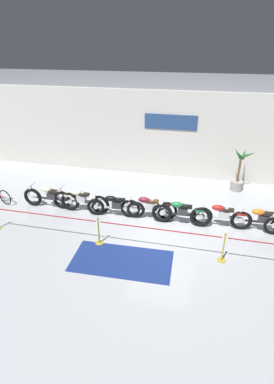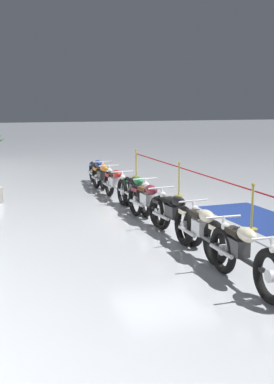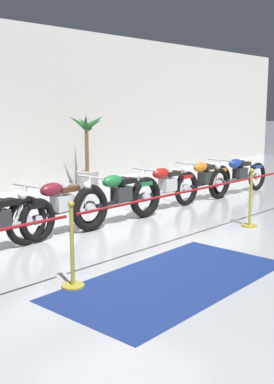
{
  "view_description": "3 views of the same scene",
  "coord_description": "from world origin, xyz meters",
  "px_view_note": "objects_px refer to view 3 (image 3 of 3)",
  "views": [
    {
      "loc": [
        1.11,
        -9.15,
        6.25
      ],
      "look_at": [
        -1.25,
        1.19,
        0.85
      ],
      "focal_mm": 28.0,
      "sensor_mm": 36.0,
      "label": 1
    },
    {
      "loc": [
        -11.04,
        4.4,
        2.77
      ],
      "look_at": [
        -0.08,
        0.77,
        0.63
      ],
      "focal_mm": 45.0,
      "sensor_mm": 36.0,
      "label": 2
    },
    {
      "loc": [
        -5.47,
        -5.59,
        2.13
      ],
      "look_at": [
        1.34,
        0.85,
        0.46
      ],
      "focal_mm": 45.0,
      "sensor_mm": 36.0,
      "label": 3
    }
  ],
  "objects_px": {
    "potted_palm_left_of_row": "(87,160)",
    "floor_banner": "(172,280)",
    "motorcycle_blue_7": "(239,175)",
    "stanchion_far_left": "(111,217)",
    "motorcycle_maroon_3": "(60,207)",
    "stanchion_mid_left": "(72,258)",
    "motorcycle_red_5": "(166,187)",
    "stanchion_mid_right": "(250,207)",
    "motorcycle_green_4": "(119,198)",
    "motorcycle_orange_6": "(204,180)"
  },
  "relations": [
    {
      "from": "potted_palm_left_of_row",
      "to": "floor_banner",
      "type": "relative_size",
      "value": 0.63
    },
    {
      "from": "motorcycle_blue_7",
      "to": "potted_palm_left_of_row",
      "type": "bearing_deg",
      "value": 117.98
    },
    {
      "from": "stanchion_far_left",
      "to": "floor_banner",
      "type": "bearing_deg",
      "value": -63.23
    },
    {
      "from": "motorcycle_maroon_3",
      "to": "stanchion_mid_left",
      "type": "bearing_deg",
      "value": -124.16
    },
    {
      "from": "motorcycle_red_5",
      "to": "stanchion_mid_right",
      "type": "distance_m",
      "value": 1.99
    },
    {
      "from": "motorcycle_blue_7",
      "to": "floor_banner",
      "type": "bearing_deg",
      "value": -155.58
    },
    {
      "from": "motorcycle_blue_7",
      "to": "potted_palm_left_of_row",
      "type": "height_order",
      "value": "potted_palm_left_of_row"
    },
    {
      "from": "motorcycle_green_4",
      "to": "floor_banner",
      "type": "height_order",
      "value": "motorcycle_green_4"
    },
    {
      "from": "motorcycle_maroon_3",
      "to": "stanchion_far_left",
      "type": "bearing_deg",
      "value": -109.64
    },
    {
      "from": "motorcycle_orange_6",
      "to": "floor_banner",
      "type": "relative_size",
      "value": 0.69
    },
    {
      "from": "motorcycle_green_4",
      "to": "motorcycle_red_5",
      "type": "bearing_deg",
      "value": 5.28
    },
    {
      "from": "motorcycle_blue_7",
      "to": "floor_banner",
      "type": "xyz_separation_m",
      "value": [
        -5.73,
        -2.6,
        -0.46
      ]
    },
    {
      "from": "motorcycle_green_4",
      "to": "floor_banner",
      "type": "bearing_deg",
      "value": -121.89
    },
    {
      "from": "motorcycle_red_5",
      "to": "motorcycle_blue_7",
      "type": "bearing_deg",
      "value": -2.35
    },
    {
      "from": "stanchion_mid_left",
      "to": "stanchion_mid_right",
      "type": "xyz_separation_m",
      "value": [
        4.08,
        0.0,
        0.0
      ]
    },
    {
      "from": "motorcycle_red_5",
      "to": "motorcycle_orange_6",
      "type": "distance_m",
      "value": 1.39
    },
    {
      "from": "stanchion_mid_right",
      "to": "motorcycle_green_4",
      "type": "bearing_deg",
      "value": 128.73
    },
    {
      "from": "motorcycle_blue_7",
      "to": "floor_banner",
      "type": "relative_size",
      "value": 0.76
    },
    {
      "from": "stanchion_far_left",
      "to": "motorcycle_orange_6",
      "type": "bearing_deg",
      "value": 22.54
    },
    {
      "from": "motorcycle_orange_6",
      "to": "stanchion_far_left",
      "type": "xyz_separation_m",
      "value": [
        -4.84,
        -2.01,
        0.27
      ]
    },
    {
      "from": "motorcycle_green_4",
      "to": "floor_banner",
      "type": "distance_m",
      "value": 3.06
    },
    {
      "from": "motorcycle_maroon_3",
      "to": "motorcycle_orange_6",
      "type": "height_order",
      "value": "motorcycle_maroon_3"
    },
    {
      "from": "motorcycle_red_5",
      "to": "motorcycle_blue_7",
      "type": "relative_size",
      "value": 0.89
    },
    {
      "from": "motorcycle_red_5",
      "to": "floor_banner",
      "type": "bearing_deg",
      "value": -138.76
    },
    {
      "from": "motorcycle_blue_7",
      "to": "motorcycle_maroon_3",
      "type": "bearing_deg",
      "value": 179.03
    },
    {
      "from": "motorcycle_green_4",
      "to": "stanchion_mid_left",
      "type": "distance_m",
      "value": 3.19
    },
    {
      "from": "motorcycle_blue_7",
      "to": "potted_palm_left_of_row",
      "type": "xyz_separation_m",
      "value": [
        -1.85,
        3.49,
        0.27
      ]
    },
    {
      "from": "motorcycle_maroon_3",
      "to": "floor_banner",
      "type": "height_order",
      "value": "motorcycle_maroon_3"
    },
    {
      "from": "motorcycle_orange_6",
      "to": "stanchion_mid_right",
      "type": "height_order",
      "value": "stanchion_mid_right"
    },
    {
      "from": "potted_palm_left_of_row",
      "to": "motorcycle_maroon_3",
      "type": "bearing_deg",
      "value": -136.12
    },
    {
      "from": "motorcycle_red_5",
      "to": "potted_palm_left_of_row",
      "type": "distance_m",
      "value": 3.48
    },
    {
      "from": "motorcycle_red_5",
      "to": "motorcycle_orange_6",
      "type": "height_order",
      "value": "motorcycle_orange_6"
    },
    {
      "from": "motorcycle_red_5",
      "to": "motorcycle_orange_6",
      "type": "xyz_separation_m",
      "value": [
        1.39,
        0.03,
        0.0
      ]
    },
    {
      "from": "stanchion_far_left",
      "to": "stanchion_mid_right",
      "type": "xyz_separation_m",
      "value": [
        3.45,
        -0.0,
        -0.4
      ]
    },
    {
      "from": "motorcycle_maroon_3",
      "to": "motorcycle_green_4",
      "type": "xyz_separation_m",
      "value": [
        1.26,
        -0.12,
        -0.01
      ]
    },
    {
      "from": "stanchion_far_left",
      "to": "stanchion_mid_left",
      "type": "distance_m",
      "value": 0.75
    },
    {
      "from": "motorcycle_red_5",
      "to": "motorcycle_blue_7",
      "type": "height_order",
      "value": "motorcycle_red_5"
    },
    {
      "from": "stanchion_far_left",
      "to": "stanchion_mid_left",
      "type": "bearing_deg",
      "value": -180.0
    },
    {
      "from": "motorcycle_green_4",
      "to": "stanchion_mid_right",
      "type": "bearing_deg",
      "value": -51.27
    },
    {
      "from": "motorcycle_maroon_3",
      "to": "motorcycle_orange_6",
      "type": "relative_size",
      "value": 1.01
    },
    {
      "from": "motorcycle_maroon_3",
      "to": "motorcycle_blue_7",
      "type": "relative_size",
      "value": 0.92
    },
    {
      "from": "motorcycle_orange_6",
      "to": "stanchion_mid_left",
      "type": "bearing_deg",
      "value": -159.84
    },
    {
      "from": "stanchion_far_left",
      "to": "stanchion_mid_right",
      "type": "bearing_deg",
      "value": -0.0
    },
    {
      "from": "stanchion_far_left",
      "to": "motorcycle_green_4",
      "type": "bearing_deg",
      "value": 43.23
    },
    {
      "from": "stanchion_far_left",
      "to": "potted_palm_left_of_row",
      "type": "bearing_deg",
      "value": 51.71
    },
    {
      "from": "motorcycle_maroon_3",
      "to": "stanchion_far_left",
      "type": "relative_size",
      "value": 0.18
    },
    {
      "from": "motorcycle_orange_6",
      "to": "stanchion_far_left",
      "type": "distance_m",
      "value": 5.25
    },
    {
      "from": "motorcycle_orange_6",
      "to": "stanchion_mid_left",
      "type": "relative_size",
      "value": 2.08
    },
    {
      "from": "motorcycle_orange_6",
      "to": "floor_banner",
      "type": "xyz_separation_m",
      "value": [
        -4.48,
        -2.73,
        -0.48
      ]
    },
    {
      "from": "motorcycle_maroon_3",
      "to": "stanchion_mid_right",
      "type": "xyz_separation_m",
      "value": [
        2.74,
        -1.97,
        -0.13
      ]
    }
  ]
}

